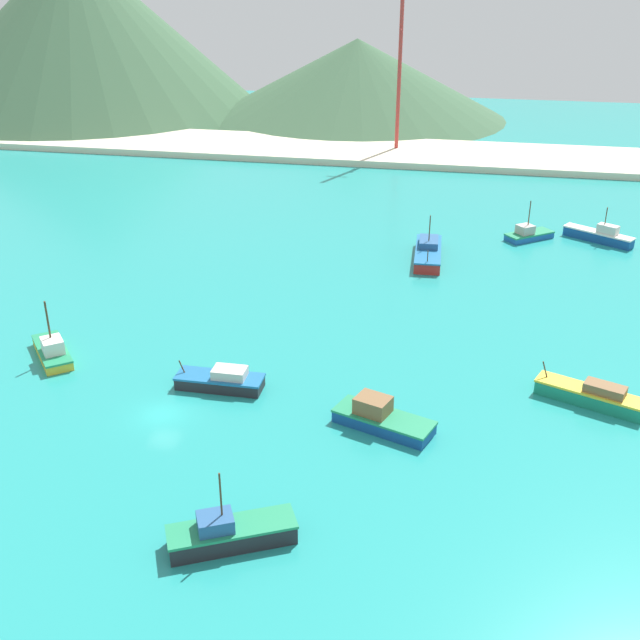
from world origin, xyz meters
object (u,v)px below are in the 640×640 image
fishing_boat_5 (428,252)px  fishing_boat_3 (592,395)px  radio_tower (400,53)px  fishing_boat_0 (52,351)px  fishing_boat_6 (528,234)px  fishing_boat_8 (381,418)px  fishing_boat_4 (221,380)px  fishing_boat_1 (600,235)px  fishing_boat_7 (230,533)px

fishing_boat_5 → fishing_boat_3: bearing=-63.3°
fishing_boat_5 → radio_tower: radio_tower is taller
fishing_boat_0 → fishing_boat_5: (33.44, 34.29, 0.10)m
fishing_boat_3 → fishing_boat_6: size_ratio=1.36×
fishing_boat_3 → radio_tower: (-26.92, 90.10, 18.08)m
fishing_boat_0 → fishing_boat_8: 33.03m
fishing_boat_4 → fishing_boat_6: fishing_boat_6 is taller
fishing_boat_1 → fishing_boat_3: fishing_boat_1 is taller
fishing_boat_1 → radio_tower: size_ratio=0.25×
fishing_boat_8 → radio_tower: size_ratio=0.24×
fishing_boat_0 → fishing_boat_8: (32.54, -5.64, 0.06)m
fishing_boat_4 → fishing_boat_8: bearing=-13.2°
fishing_boat_6 → radio_tower: radio_tower is taller
fishing_boat_1 → radio_tower: 59.35m
radio_tower → fishing_boat_7: bearing=-89.2°
fishing_boat_5 → fishing_boat_6: bearing=38.8°
fishing_boat_3 → radio_tower: 95.76m
fishing_boat_0 → fishing_boat_6: (46.35, 44.67, -0.09)m
fishing_boat_8 → fishing_boat_3: bearing=22.6°
fishing_boat_3 → fishing_boat_4: 32.39m
fishing_boat_6 → fishing_boat_7: bearing=-108.2°
fishing_boat_8 → radio_tower: radio_tower is taller
fishing_boat_4 → fishing_boat_5: 39.72m
fishing_boat_4 → fishing_boat_8: fishing_boat_8 is taller
fishing_boat_8 → fishing_boat_1: bearing=65.6°
fishing_boat_7 → fishing_boat_8: bearing=63.4°
fishing_boat_0 → fishing_boat_8: size_ratio=0.84×
radio_tower → fishing_boat_1: bearing=-54.5°
fishing_boat_7 → radio_tower: bearing=90.8°
fishing_boat_0 → radio_tower: bearing=75.9°
fishing_boat_1 → fishing_boat_7: (-31.16, -67.06, -0.01)m
fishing_boat_3 → fishing_boat_4: size_ratio=1.19×
fishing_boat_1 → fishing_boat_6: (-9.43, -0.93, -0.19)m
fishing_boat_4 → fishing_boat_7: fishing_boat_7 is taller
fishing_boat_4 → fishing_boat_5: fishing_boat_5 is taller
fishing_boat_4 → radio_tower: (5.25, 93.84, 18.15)m
fishing_boat_1 → fishing_boat_5: fishing_boat_5 is taller
fishing_boat_4 → fishing_boat_3: bearing=6.6°
fishing_boat_3 → fishing_boat_6: bearing=94.7°
fishing_boat_0 → fishing_boat_4: fishing_boat_0 is taller
fishing_boat_4 → fishing_boat_7: bearing=-70.3°
fishing_boat_4 → radio_tower: radio_tower is taller
fishing_boat_7 → fishing_boat_0: bearing=138.9°
fishing_boat_0 → fishing_boat_1: (55.77, 45.60, 0.10)m
fishing_boat_1 → radio_tower: radio_tower is taller
fishing_boat_3 → fishing_boat_7: (-25.27, -23.02, 0.05)m
fishing_boat_0 → fishing_boat_7: bearing=-41.1°
fishing_boat_3 → fishing_boat_8: bearing=-157.4°
fishing_boat_7 → radio_tower: radio_tower is taller
fishing_boat_3 → fishing_boat_7: fishing_boat_7 is taller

